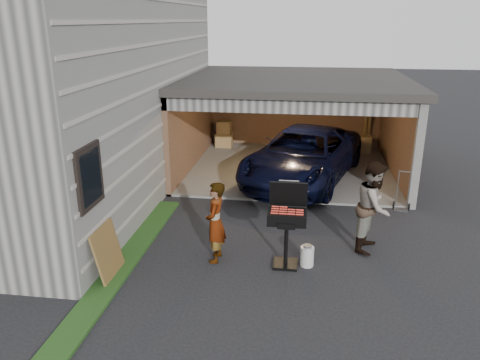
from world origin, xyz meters
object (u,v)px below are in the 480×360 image
object	(u,v)px
minivan	(303,157)
woman	(215,222)
propane_tank	(307,256)
hand_truck	(402,202)
plywood_panel	(108,252)
man	(374,206)
bbq_grill	(287,219)

from	to	relation	value
minivan	woman	xyz separation A→B (m)	(-1.64, -5.03, 0.07)
propane_tank	hand_truck	size ratio (longest dim) A/B	0.39
minivan	hand_truck	distance (m)	3.13
minivan	plywood_panel	xyz separation A→B (m)	(-3.48, -5.93, -0.25)
man	plywood_panel	bearing A→B (deg)	129.17
woman	plywood_panel	xyz separation A→B (m)	(-1.84, -0.90, -0.32)
minivan	man	world-z (taller)	man
man	bbq_grill	world-z (taller)	man
woman	man	distance (m)	3.24
woman	propane_tank	world-z (taller)	woman
woman	propane_tank	xyz separation A→B (m)	(1.79, 0.02, -0.62)
man	bbq_grill	bearing A→B (deg)	137.16
man	plywood_panel	xyz separation A→B (m)	(-4.94, -1.84, -0.45)
minivan	hand_truck	world-z (taller)	minivan
bbq_grill	plywood_panel	world-z (taller)	bbq_grill
propane_tank	hand_truck	distance (m)	3.98
minivan	man	bearing A→B (deg)	-53.54
propane_tank	plywood_panel	distance (m)	3.76
plywood_panel	woman	bearing A→B (deg)	26.07
woman	plywood_panel	size ratio (longest dim) A/B	1.61
man	hand_truck	bearing A→B (deg)	-5.66
plywood_panel	minivan	bearing A→B (deg)	59.63
minivan	man	distance (m)	4.35
hand_truck	minivan	bearing A→B (deg)	156.63
propane_tank	plywood_panel	size ratio (longest dim) A/B	0.39
plywood_panel	hand_truck	size ratio (longest dim) A/B	1.01
man	plywood_panel	distance (m)	5.29
hand_truck	propane_tank	bearing A→B (deg)	-113.88
minivan	plywood_panel	distance (m)	6.88
plywood_panel	hand_truck	xyz separation A→B (m)	(5.98, 4.14, -0.31)
man	bbq_grill	xyz separation A→B (m)	(-1.72, -0.93, 0.02)
minivan	plywood_panel	size ratio (longest dim) A/B	5.30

